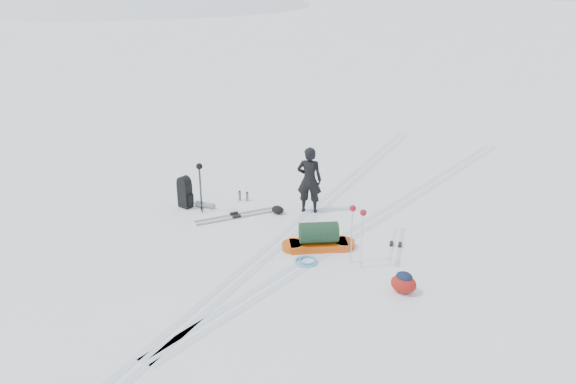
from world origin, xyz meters
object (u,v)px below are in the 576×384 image
Objects in this scene: skier at (309,180)px; ski_poles_black at (200,172)px; pulk_sled at (319,239)px; expedition_rucksack at (187,193)px.

skier is 2.60m from ski_poles_black.
expedition_rucksack is at bearing 139.36° from pulk_sled.
ski_poles_black reaches higher than pulk_sled.
pulk_sled is at bearing 104.74° from skier.
ski_poles_black is at bearing -0.91° from expedition_rucksack.
expedition_rucksack is at bearing 151.20° from ski_poles_black.
expedition_rucksack is at bearing 5.75° from skier.
pulk_sled is 1.20× the size of ski_poles_black.
skier is 1.30× the size of ski_poles_black.
skier reaches higher than ski_poles_black.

